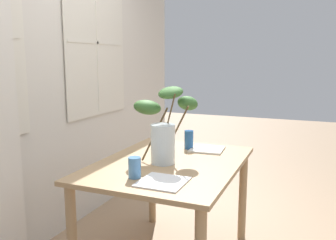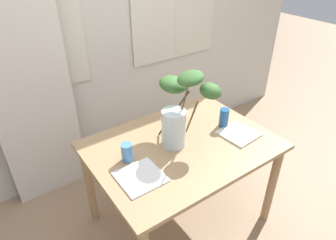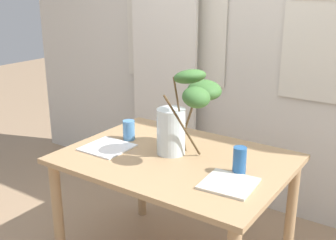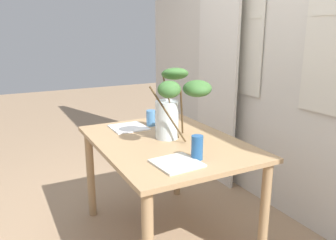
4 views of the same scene
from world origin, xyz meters
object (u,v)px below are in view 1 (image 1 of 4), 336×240
Objects in this scene: drinking_glass_blue_left at (135,168)px; drinking_glass_blue_right at (189,140)px; dining_table at (170,177)px; plate_square_right at (207,149)px; plate_square_left at (163,182)px; vase_with_branches at (163,125)px.

drinking_glass_blue_left is 0.80m from drinking_glass_blue_right.
dining_table is 0.46m from plate_square_right.
drinking_glass_blue_right is 0.55× the size of plate_square_left.
dining_table is 0.44m from drinking_glass_blue_left.
plate_square_left is (-0.43, -0.18, -0.25)m from vase_with_branches.
plate_square_right is (0.83, -0.02, 0.00)m from plate_square_left.
drinking_glass_blue_left is 0.51× the size of plate_square_right.
drinking_glass_blue_right is 0.16m from plate_square_right.
drinking_glass_blue_left is 0.86× the size of drinking_glass_blue_right.
dining_table is 5.09× the size of plate_square_right.
plate_square_right reaches higher than dining_table.
plate_square_left is at bearing -171.26° from drinking_glass_blue_right.
dining_table is 0.45m from plate_square_left.
drinking_glass_blue_left is at bearing 175.35° from drinking_glass_blue_right.
drinking_glass_blue_left is 0.84m from plate_square_right.
plate_square_left is at bearing -94.85° from drinking_glass_blue_left.
vase_with_branches is 2.15× the size of plate_square_right.
plate_square_right is at bearing -27.40° from vase_with_branches.
plate_square_left reaches higher than dining_table.
drinking_glass_blue_right is at bearing 8.74° from plate_square_left.
plate_square_left is 0.83m from plate_square_right.
drinking_glass_blue_right is at bearing 95.64° from plate_square_right.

